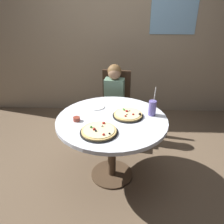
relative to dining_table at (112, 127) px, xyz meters
name	(u,v)px	position (x,y,z in m)	size (l,w,h in m)	color
ground_plane	(112,174)	(0.00, 0.00, -0.64)	(8.00, 8.00, 0.00)	brown
wall_with_window	(117,25)	(0.00, 1.80, 0.81)	(5.20, 0.14, 2.90)	gray
dining_table	(112,127)	(0.00, 0.00, 0.00)	(1.14, 1.14, 0.75)	silver
chair_wooden	(115,100)	(0.01, 0.94, -0.11)	(0.45, 0.45, 0.95)	#382619
diner_child	(113,109)	(-0.01, 0.76, -0.16)	(0.30, 0.43, 1.08)	#3F4766
pizza_veggie	(128,115)	(0.17, 0.06, 0.12)	(0.32, 0.32, 0.05)	black
pizza_cheese	(99,131)	(-0.11, -0.28, 0.12)	(0.35, 0.35, 0.05)	black
soda_cup	(152,108)	(0.42, 0.10, 0.19)	(0.08, 0.08, 0.31)	#6659A5
sauce_bowl	(77,119)	(-0.35, -0.06, 0.13)	(0.07, 0.07, 0.04)	brown
plate_small	(97,107)	(-0.18, 0.26, 0.11)	(0.18, 0.18, 0.01)	white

